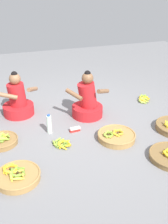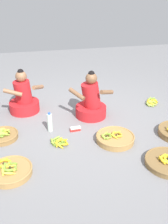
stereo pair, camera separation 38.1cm
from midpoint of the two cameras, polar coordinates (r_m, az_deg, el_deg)
ground_plane at (r=4.15m, az=-3.53°, el=-3.17°), size 10.00×10.00×0.00m
vendor_woman_front at (r=4.34m, az=-1.76°, el=2.15°), size 0.75×0.52×0.81m
vendor_woman_behind at (r=4.58m, az=-16.66°, el=2.20°), size 0.68×0.52×0.78m
banana_basket_near_bicycle at (r=3.80m, az=4.27°, el=-5.37°), size 0.56×0.56×0.16m
banana_basket_front_center at (r=3.94m, az=-20.33°, el=-5.94°), size 0.46×0.46×0.16m
banana_basket_front_right at (r=3.25m, az=-17.75°, el=-13.34°), size 0.53×0.53×0.15m
loose_bananas_mid_left at (r=3.71m, az=-7.84°, el=-6.99°), size 0.27×0.30×0.10m
loose_bananas_near_vendor at (r=5.08m, az=10.92°, el=2.73°), size 0.30×0.38×0.09m
water_bottle at (r=3.96m, az=-10.41°, el=-2.75°), size 0.08×0.08×0.31m
packet_carton_stack at (r=4.01m, az=-4.72°, el=-3.91°), size 0.17×0.07×0.06m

